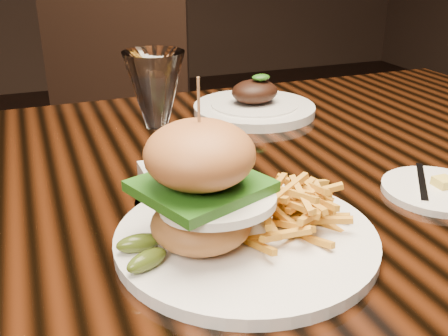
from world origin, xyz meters
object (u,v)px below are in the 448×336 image
object	(u,v)px
burger_plate	(237,207)
wine_glass	(155,95)
chair_far	(113,126)
dining_table	(207,214)
far_dish	(254,106)

from	to	relation	value
burger_plate	wine_glass	world-z (taller)	same
wine_glass	chair_far	bearing A→B (deg)	85.00
dining_table	far_dish	size ratio (longest dim) A/B	6.43
chair_far	far_dish	bearing A→B (deg)	-49.45
dining_table	burger_plate	xyz separation A→B (m)	(-0.04, -0.22, 0.13)
far_dish	chair_far	xyz separation A→B (m)	(-0.20, 0.64, -0.23)
burger_plate	chair_far	distance (m)	1.13
dining_table	burger_plate	bearing A→B (deg)	-99.64
burger_plate	wine_glass	bearing A→B (deg)	103.05
dining_table	chair_far	size ratio (longest dim) A/B	1.68
wine_glass	far_dish	size ratio (longest dim) A/B	0.83
far_dish	chair_far	distance (m)	0.71
dining_table	burger_plate	size ratio (longest dim) A/B	5.20
dining_table	far_dish	xyz separation A→B (m)	(0.19, 0.24, 0.09)
dining_table	burger_plate	distance (m)	0.26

